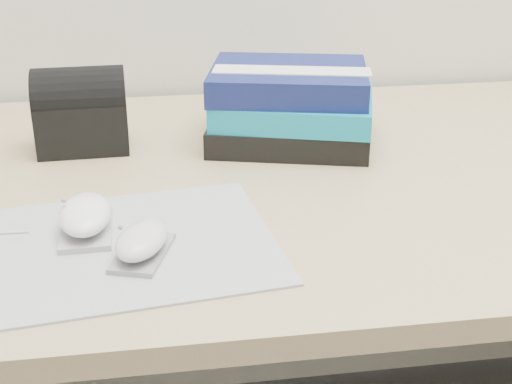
{
  "coord_description": "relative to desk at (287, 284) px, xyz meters",
  "views": [
    {
      "loc": [
        -0.2,
        0.64,
        1.13
      ],
      "look_at": [
        -0.08,
        1.42,
        0.77
      ],
      "focal_mm": 50.0,
      "sensor_mm": 36.0,
      "label": 1
    }
  ],
  "objects": [
    {
      "name": "mouse_front",
      "position": [
        -0.22,
        -0.29,
        0.25
      ],
      "size": [
        0.08,
        0.11,
        0.04
      ],
      "color": "gray",
      "rests_on": "mousepad"
    },
    {
      "name": "book_stack",
      "position": [
        0.01,
        0.05,
        0.29
      ],
      "size": [
        0.29,
        0.26,
        0.12
      ],
      "color": "black",
      "rests_on": "desk"
    },
    {
      "name": "desk",
      "position": [
        0.0,
        0.0,
        0.0
      ],
      "size": [
        1.6,
        0.8,
        0.73
      ],
      "color": "tan",
      "rests_on": "ground"
    },
    {
      "name": "mouse_rear",
      "position": [
        -0.29,
        -0.22,
        0.26
      ],
      "size": [
        0.06,
        0.11,
        0.05
      ],
      "color": "#A4A4A7",
      "rests_on": "mousepad"
    },
    {
      "name": "pouch",
      "position": [
        -0.31,
        0.07,
        0.3
      ],
      "size": [
        0.14,
        0.1,
        0.13
      ],
      "color": "black",
      "rests_on": "desk"
    },
    {
      "name": "mousepad",
      "position": [
        -0.25,
        -0.26,
        0.24
      ],
      "size": [
        0.39,
        0.32,
        0.0
      ],
      "primitive_type": "cube",
      "rotation": [
        0.0,
        0.0,
        0.12
      ],
      "color": "gray",
      "rests_on": "desk"
    }
  ]
}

